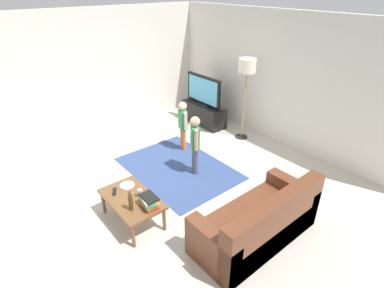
# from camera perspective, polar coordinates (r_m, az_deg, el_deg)

# --- Properties ---
(ground) EXTENTS (7.80, 7.80, 0.00)m
(ground) POSITION_cam_1_polar(r_m,az_deg,el_deg) (5.35, -5.02, -8.10)
(ground) COLOR beige
(wall_back) EXTENTS (6.00, 0.12, 2.70)m
(wall_back) POSITION_cam_1_polar(r_m,az_deg,el_deg) (6.71, 16.37, 11.52)
(wall_back) COLOR silver
(wall_back) RESTS_ON ground
(wall_left) EXTENTS (0.12, 6.00, 2.70)m
(wall_left) POSITION_cam_1_polar(r_m,az_deg,el_deg) (7.24, -19.56, 12.23)
(wall_left) COLOR silver
(wall_left) RESTS_ON ground
(area_rug) EXTENTS (2.20, 1.60, 0.01)m
(area_rug) POSITION_cam_1_polar(r_m,az_deg,el_deg) (5.83, -2.60, -4.53)
(area_rug) COLOR #33477A
(area_rug) RESTS_ON ground
(tv_stand) EXTENTS (1.20, 0.44, 0.50)m
(tv_stand) POSITION_cam_1_polar(r_m,az_deg,el_deg) (7.58, 2.21, 5.64)
(tv_stand) COLOR black
(tv_stand) RESTS_ON ground
(tv) EXTENTS (1.10, 0.28, 0.71)m
(tv) POSITION_cam_1_polar(r_m,az_deg,el_deg) (7.35, 2.17, 9.94)
(tv) COLOR black
(tv) RESTS_ON tv_stand
(couch) EXTENTS (0.80, 1.80, 0.86)m
(couch) POSITION_cam_1_polar(r_m,az_deg,el_deg) (4.30, 12.68, -14.55)
(couch) COLOR brown
(couch) RESTS_ON ground
(floor_lamp) EXTENTS (0.36, 0.36, 1.78)m
(floor_lamp) POSITION_cam_1_polar(r_m,az_deg,el_deg) (6.51, 10.27, 13.49)
(floor_lamp) COLOR #262626
(floor_lamp) RESTS_ON ground
(child_near_tv) EXTENTS (0.34, 0.19, 1.05)m
(child_near_tv) POSITION_cam_1_polar(r_m,az_deg,el_deg) (6.20, -1.73, 4.24)
(child_near_tv) COLOR orange
(child_near_tv) RESTS_ON ground
(child_center) EXTENTS (0.33, 0.24, 1.12)m
(child_center) POSITION_cam_1_polar(r_m,az_deg,el_deg) (5.39, 0.55, 0.78)
(child_center) COLOR #4C4C59
(child_center) RESTS_ON ground
(coffee_table) EXTENTS (1.00, 0.60, 0.42)m
(coffee_table) POSITION_cam_1_polar(r_m,az_deg,el_deg) (4.53, -11.29, -10.40)
(coffee_table) COLOR brown
(coffee_table) RESTS_ON ground
(book_stack) EXTENTS (0.30, 0.22, 0.17)m
(book_stack) POSITION_cam_1_polar(r_m,az_deg,el_deg) (4.26, -8.10, -10.64)
(book_stack) COLOR red
(book_stack) RESTS_ON coffee_table
(bottle) EXTENTS (0.06, 0.06, 0.30)m
(bottle) POSITION_cam_1_polar(r_m,az_deg,el_deg) (4.23, -11.46, -10.64)
(bottle) COLOR #4C3319
(bottle) RESTS_ON coffee_table
(tv_remote) EXTENTS (0.17, 0.13, 0.02)m
(tv_remote) POSITION_cam_1_polar(r_m,az_deg,el_deg) (4.66, -14.36, -8.63)
(tv_remote) COLOR black
(tv_remote) RESTS_ON coffee_table
(soda_can) EXTENTS (0.07, 0.07, 0.12)m
(soda_can) POSITION_cam_1_polar(r_m,az_deg,el_deg) (4.47, -9.75, -9.06)
(soda_can) COLOR silver
(soda_can) RESTS_ON coffee_table
(plate) EXTENTS (0.22, 0.22, 0.02)m
(plate) POSITION_cam_1_polar(r_m,az_deg,el_deg) (4.75, -12.09, -7.59)
(plate) COLOR white
(plate) RESTS_ON coffee_table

